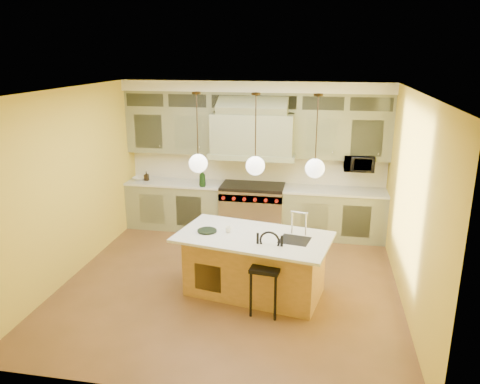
% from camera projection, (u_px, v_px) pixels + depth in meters
% --- Properties ---
extents(floor, '(5.00, 5.00, 0.00)m').
position_uv_depth(floor, '(231.00, 282.00, 7.19)').
color(floor, brown).
rests_on(floor, ground).
extents(ceiling, '(5.00, 5.00, 0.00)m').
position_uv_depth(ceiling, '(230.00, 90.00, 6.36)').
color(ceiling, white).
rests_on(ceiling, wall_back).
extents(wall_back, '(5.00, 0.00, 5.00)m').
position_uv_depth(wall_back, '(256.00, 156.00, 9.13)').
color(wall_back, gold).
rests_on(wall_back, ground).
extents(wall_front, '(5.00, 0.00, 5.00)m').
position_uv_depth(wall_front, '(178.00, 267.00, 4.42)').
color(wall_front, gold).
rests_on(wall_front, ground).
extents(wall_left, '(0.00, 5.00, 5.00)m').
position_uv_depth(wall_left, '(72.00, 184.00, 7.20)').
color(wall_left, gold).
rests_on(wall_left, ground).
extents(wall_right, '(0.00, 5.00, 5.00)m').
position_uv_depth(wall_right, '(410.00, 202.00, 6.35)').
color(wall_right, gold).
rests_on(wall_right, ground).
extents(back_cabinetry, '(5.00, 0.77, 2.90)m').
position_uv_depth(back_cabinetry, '(254.00, 160.00, 8.88)').
color(back_cabinetry, gray).
rests_on(back_cabinetry, floor).
extents(range, '(1.20, 0.74, 0.96)m').
position_uv_depth(range, '(253.00, 208.00, 9.07)').
color(range, silver).
rests_on(range, floor).
extents(kitchen_island, '(2.31, 1.53, 1.35)m').
position_uv_depth(kitchen_island, '(255.00, 263.00, 6.75)').
color(kitchen_island, olive).
rests_on(kitchen_island, floor).
extents(counter_stool, '(0.43, 0.43, 1.11)m').
position_uv_depth(counter_stool, '(267.00, 269.00, 6.23)').
color(counter_stool, black).
rests_on(counter_stool, floor).
extents(microwave, '(0.54, 0.37, 0.30)m').
position_uv_depth(microwave, '(359.00, 163.00, 8.56)').
color(microwave, black).
rests_on(microwave, back_cabinetry).
extents(oil_bottle_a, '(0.13, 0.13, 0.34)m').
position_uv_depth(oil_bottle_a, '(202.00, 178.00, 8.85)').
color(oil_bottle_a, black).
rests_on(oil_bottle_a, back_cabinetry).
extents(oil_bottle_b, '(0.08, 0.08, 0.18)m').
position_uv_depth(oil_bottle_b, '(146.00, 176.00, 9.29)').
color(oil_bottle_b, black).
rests_on(oil_bottle_b, back_cabinetry).
extents(fruit_bowl, '(0.27, 0.27, 0.06)m').
position_uv_depth(fruit_bowl, '(139.00, 179.00, 9.34)').
color(fruit_bowl, white).
rests_on(fruit_bowl, back_cabinetry).
extents(cup, '(0.10, 0.10, 0.08)m').
position_uv_depth(cup, '(228.00, 230.00, 6.69)').
color(cup, white).
rests_on(cup, kitchen_island).
extents(pendant_left, '(0.26, 0.26, 1.11)m').
position_uv_depth(pendant_left, '(198.00, 161.00, 6.46)').
color(pendant_left, '#2D2319').
rests_on(pendant_left, ceiling).
extents(pendant_center, '(0.26, 0.26, 1.11)m').
position_uv_depth(pendant_center, '(255.00, 164.00, 6.33)').
color(pendant_center, '#2D2319').
rests_on(pendant_center, ceiling).
extents(pendant_right, '(0.26, 0.26, 1.11)m').
position_uv_depth(pendant_right, '(315.00, 166.00, 6.19)').
color(pendant_right, '#2D2319').
rests_on(pendant_right, ceiling).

